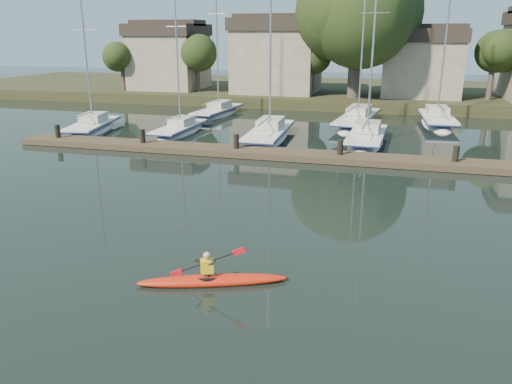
% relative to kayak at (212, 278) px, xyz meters
% --- Properties ---
extents(ground, '(160.00, 160.00, 0.00)m').
position_rel_kayak_xyz_m(ground, '(-1.02, 1.27, -0.17)').
color(ground, black).
rests_on(ground, ground).
extents(kayak, '(4.26, 2.00, 1.38)m').
position_rel_kayak_xyz_m(kayak, '(0.00, 0.00, 0.00)').
color(kayak, red).
rests_on(kayak, ground).
extents(dock, '(34.00, 2.00, 1.80)m').
position_rel_kayak_xyz_m(dock, '(-1.02, 15.27, 0.04)').
color(dock, '#4B3C2B').
rests_on(dock, ground).
extents(sailboat_0, '(3.63, 8.01, 12.27)m').
position_rel_kayak_xyz_m(sailboat_0, '(-16.26, 19.48, -0.37)').
color(sailboat_0, white).
rests_on(sailboat_0, ground).
extents(sailboat_1, '(2.04, 7.65, 12.46)m').
position_rel_kayak_xyz_m(sailboat_1, '(-9.86, 20.43, -0.34)').
color(sailboat_1, white).
rests_on(sailboat_1, ground).
extents(sailboat_2, '(2.61, 9.80, 16.09)m').
position_rel_kayak_xyz_m(sailboat_2, '(-3.25, 20.15, -0.37)').
color(sailboat_2, white).
rests_on(sailboat_2, ground).
extents(sailboat_3, '(2.62, 8.66, 13.83)m').
position_rel_kayak_xyz_m(sailboat_3, '(3.14, 20.53, -0.37)').
color(sailboat_3, white).
rests_on(sailboat_3, ground).
extents(sailboat_5, '(2.78, 8.77, 14.27)m').
position_rel_kayak_xyz_m(sailboat_5, '(-9.99, 28.94, -0.35)').
color(sailboat_5, white).
rests_on(sailboat_5, ground).
extents(sailboat_6, '(3.56, 11.09, 17.33)m').
position_rel_kayak_xyz_m(sailboat_6, '(2.03, 27.63, -0.37)').
color(sailboat_6, white).
rests_on(sailboat_6, ground).
extents(sailboat_7, '(2.78, 9.01, 14.36)m').
position_rel_kayak_xyz_m(sailboat_7, '(8.06, 29.04, -0.38)').
color(sailboat_7, white).
rests_on(sailboat_7, ground).
extents(shore, '(90.00, 25.25, 12.75)m').
position_rel_kayak_xyz_m(shore, '(0.59, 41.56, 3.06)').
color(shore, '#242E17').
rests_on(shore, ground).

